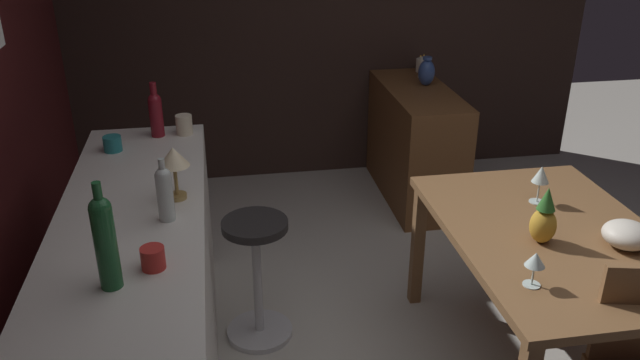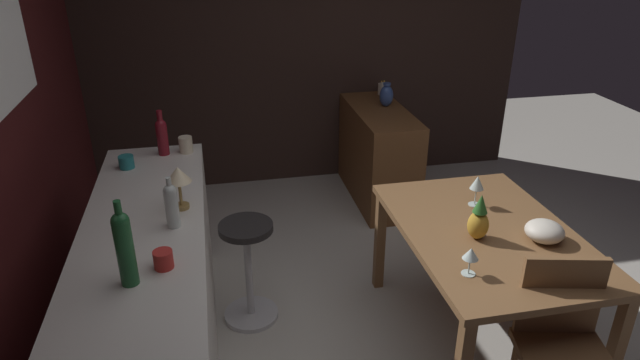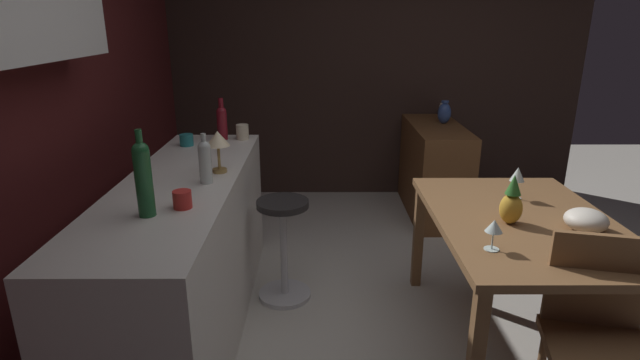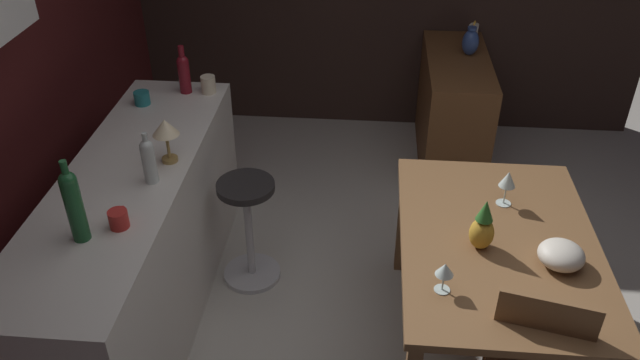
{
  "view_description": "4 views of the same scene",
  "coord_description": "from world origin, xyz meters",
  "px_view_note": "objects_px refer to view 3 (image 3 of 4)",
  "views": [
    {
      "loc": [
        -2.19,
        1.0,
        2.11
      ],
      "look_at": [
        0.44,
        0.55,
        0.88
      ],
      "focal_mm": 35.86,
      "sensor_mm": 36.0,
      "label": 1
    },
    {
      "loc": [
        -2.3,
        1.0,
        2.24
      ],
      "look_at": [
        0.54,
        0.41,
        0.88
      ],
      "focal_mm": 30.81,
      "sensor_mm": 36.0,
      "label": 2
    },
    {
      "loc": [
        -2.3,
        0.64,
        1.72
      ],
      "look_at": [
        0.34,
        0.63,
        0.85
      ],
      "focal_mm": 27.63,
      "sensor_mm": 36.0,
      "label": 3
    },
    {
      "loc": [
        -2.3,
        0.21,
        2.58
      ],
      "look_at": [
        0.23,
        0.43,
        0.88
      ],
      "focal_mm": 35.62,
      "sensor_mm": 36.0,
      "label": 4
    }
  ],
  "objects_px": {
    "wine_glass_right": "(494,227)",
    "fruit_bowl": "(586,220)",
    "wine_bottle_ruby": "(222,121)",
    "dining_table": "(522,233)",
    "chair_near_window": "(597,335)",
    "cup_teal": "(187,140)",
    "bar_stool": "(284,247)",
    "sideboard_cabinet": "(434,170)",
    "pineapple_centerpiece": "(512,203)",
    "wine_bottle_clear": "(205,160)",
    "pillar_candle_tall": "(443,111)",
    "wine_glass_left": "(517,175)",
    "pillar_candle_short": "(442,111)",
    "cup_red": "(182,199)",
    "wine_bottle_green": "(143,176)",
    "counter_lamp": "(218,141)",
    "vase_ceramic_blue": "(444,113)",
    "cup_cream": "(242,132)"
  },
  "relations": [
    {
      "from": "dining_table",
      "to": "cup_cream",
      "type": "xyz_separation_m",
      "value": [
        1.07,
        1.59,
        0.3
      ]
    },
    {
      "from": "chair_near_window",
      "to": "bar_stool",
      "type": "bearing_deg",
      "value": 50.18
    },
    {
      "from": "dining_table",
      "to": "pillar_candle_tall",
      "type": "distance_m",
      "value": 2.2
    },
    {
      "from": "wine_bottle_ruby",
      "to": "fruit_bowl",
      "type": "bearing_deg",
      "value": -121.83
    },
    {
      "from": "fruit_bowl",
      "to": "cup_cream",
      "type": "xyz_separation_m",
      "value": [
        1.22,
        1.82,
        0.16
      ]
    },
    {
      "from": "chair_near_window",
      "to": "cup_teal",
      "type": "height_order",
      "value": "cup_teal"
    },
    {
      "from": "cup_teal",
      "to": "pillar_candle_short",
      "type": "xyz_separation_m",
      "value": [
        1.46,
        -2.07,
        -0.07
      ]
    },
    {
      "from": "wine_glass_left",
      "to": "fruit_bowl",
      "type": "distance_m",
      "value": 0.48
    },
    {
      "from": "fruit_bowl",
      "to": "wine_glass_left",
      "type": "bearing_deg",
      "value": 21.2
    },
    {
      "from": "wine_bottle_green",
      "to": "pillar_candle_short",
      "type": "xyz_separation_m",
      "value": [
        2.69,
        -1.93,
        -0.21
      ]
    },
    {
      "from": "bar_stool",
      "to": "wine_glass_right",
      "type": "relative_size",
      "value": 4.64
    },
    {
      "from": "cup_teal",
      "to": "pillar_candle_tall",
      "type": "distance_m",
      "value": 2.42
    },
    {
      "from": "pineapple_centerpiece",
      "to": "pillar_candle_tall",
      "type": "relative_size",
      "value": 1.45
    },
    {
      "from": "sideboard_cabinet",
      "to": "pineapple_centerpiece",
      "type": "relative_size",
      "value": 4.34
    },
    {
      "from": "dining_table",
      "to": "vase_ceramic_blue",
      "type": "bearing_deg",
      "value": -1.77
    },
    {
      "from": "pineapple_centerpiece",
      "to": "pillar_candle_short",
      "type": "distance_m",
      "value": 2.42
    },
    {
      "from": "wine_bottle_ruby",
      "to": "cup_cream",
      "type": "distance_m",
      "value": 0.16
    },
    {
      "from": "bar_stool",
      "to": "counter_lamp",
      "type": "xyz_separation_m",
      "value": [
        -0.18,
        0.33,
        0.72
      ]
    },
    {
      "from": "pillar_candle_tall",
      "to": "wine_glass_left",
      "type": "bearing_deg",
      "value": 178.74
    },
    {
      "from": "chair_near_window",
      "to": "wine_bottle_green",
      "type": "distance_m",
      "value": 1.97
    },
    {
      "from": "bar_stool",
      "to": "pillar_candle_tall",
      "type": "relative_size",
      "value": 3.78
    },
    {
      "from": "bar_stool",
      "to": "counter_lamp",
      "type": "distance_m",
      "value": 0.81
    },
    {
      "from": "wine_bottle_green",
      "to": "vase_ceramic_blue",
      "type": "xyz_separation_m",
      "value": [
        2.34,
        -1.86,
        -0.16
      ]
    },
    {
      "from": "sideboard_cabinet",
      "to": "dining_table",
      "type": "bearing_deg",
      "value": -179.61
    },
    {
      "from": "cup_red",
      "to": "cup_teal",
      "type": "height_order",
      "value": "cup_red"
    },
    {
      "from": "wine_bottle_clear",
      "to": "cup_teal",
      "type": "height_order",
      "value": "wine_bottle_clear"
    },
    {
      "from": "dining_table",
      "to": "bar_stool",
      "type": "xyz_separation_m",
      "value": [
        0.47,
        1.27,
        -0.3
      ]
    },
    {
      "from": "wine_bottle_green",
      "to": "cup_red",
      "type": "xyz_separation_m",
      "value": [
        0.09,
        -0.13,
        -0.14
      ]
    },
    {
      "from": "wine_bottle_green",
      "to": "counter_lamp",
      "type": "distance_m",
      "value": 0.66
    },
    {
      "from": "wine_glass_left",
      "to": "cup_red",
      "type": "distance_m",
      "value": 1.81
    },
    {
      "from": "cup_cream",
      "to": "wine_bottle_clear",
      "type": "bearing_deg",
      "value": 177.27
    },
    {
      "from": "cup_teal",
      "to": "pineapple_centerpiece",
      "type": "bearing_deg",
      "value": -117.24
    },
    {
      "from": "wine_bottle_ruby",
      "to": "dining_table",
      "type": "bearing_deg",
      "value": -121.58
    },
    {
      "from": "wine_glass_right",
      "to": "counter_lamp",
      "type": "distance_m",
      "value": 1.48
    },
    {
      "from": "wine_glass_right",
      "to": "bar_stool",
      "type": "bearing_deg",
      "value": 50.12
    },
    {
      "from": "wine_glass_left",
      "to": "pineapple_centerpiece",
      "type": "height_order",
      "value": "pineapple_centerpiece"
    },
    {
      "from": "wine_glass_right",
      "to": "fruit_bowl",
      "type": "distance_m",
      "value": 0.56
    },
    {
      "from": "bar_stool",
      "to": "pillar_candle_tall",
      "type": "distance_m",
      "value": 2.27
    },
    {
      "from": "dining_table",
      "to": "wine_bottle_clear",
      "type": "bearing_deg",
      "value": 86.54
    },
    {
      "from": "wine_bottle_green",
      "to": "pillar_candle_tall",
      "type": "distance_m",
      "value": 3.17
    },
    {
      "from": "sideboard_cabinet",
      "to": "bar_stool",
      "type": "xyz_separation_m",
      "value": [
        -1.44,
        1.26,
        -0.06
      ]
    },
    {
      "from": "chair_near_window",
      "to": "cup_red",
      "type": "relative_size",
      "value": 7.49
    },
    {
      "from": "dining_table",
      "to": "pillar_candle_short",
      "type": "xyz_separation_m",
      "value": [
        2.35,
        -0.13,
        0.22
      ]
    },
    {
      "from": "wine_glass_left",
      "to": "pillar_candle_short",
      "type": "xyz_separation_m",
      "value": [
        2.06,
        -0.07,
        -0.01
      ]
    },
    {
      "from": "sideboard_cabinet",
      "to": "cup_cream",
      "type": "distance_m",
      "value": 1.87
    },
    {
      "from": "bar_stool",
      "to": "wine_bottle_ruby",
      "type": "distance_m",
      "value": 1.01
    },
    {
      "from": "wine_bottle_clear",
      "to": "pillar_candle_tall",
      "type": "xyz_separation_m",
      "value": [
        2.09,
        -1.74,
        -0.13
      ]
    },
    {
      "from": "pineapple_centerpiece",
      "to": "cup_teal",
      "type": "distance_m",
      "value": 2.07
    },
    {
      "from": "bar_stool",
      "to": "wine_glass_left",
      "type": "bearing_deg",
      "value": -97.59
    },
    {
      "from": "counter_lamp",
      "to": "pillar_candle_short",
      "type": "xyz_separation_m",
      "value": [
        2.06,
        -1.74,
        -0.2
      ]
    }
  ]
}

